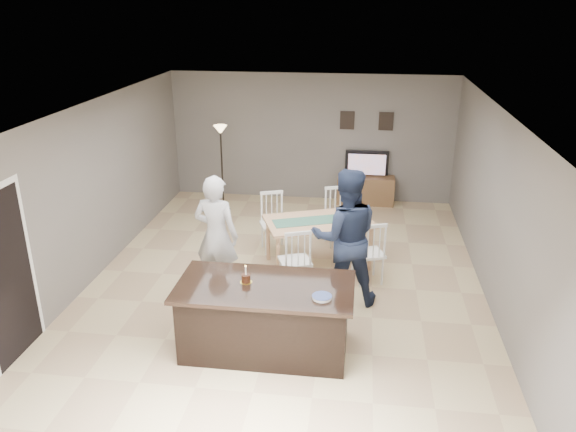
# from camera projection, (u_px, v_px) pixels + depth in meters

# --- Properties ---
(floor) EXTENTS (8.00, 8.00, 0.00)m
(floor) POSITION_uv_depth(u_px,v_px,m) (286.00, 282.00, 8.75)
(floor) COLOR #CFB785
(floor) RESTS_ON ground
(room_shell) EXTENTS (8.00, 8.00, 8.00)m
(room_shell) POSITION_uv_depth(u_px,v_px,m) (285.00, 179.00, 8.15)
(room_shell) COLOR slate
(room_shell) RESTS_ON floor
(kitchen_island) EXTENTS (2.15, 1.10, 0.90)m
(kitchen_island) POSITION_uv_depth(u_px,v_px,m) (266.00, 317.00, 6.93)
(kitchen_island) COLOR black
(kitchen_island) RESTS_ON floor
(tv_console) EXTENTS (1.20, 0.40, 0.60)m
(tv_console) POSITION_uv_depth(u_px,v_px,m) (365.00, 190.00, 11.98)
(tv_console) COLOR brown
(tv_console) RESTS_ON floor
(television) EXTENTS (0.91, 0.12, 0.53)m
(television) POSITION_uv_depth(u_px,v_px,m) (367.00, 164.00, 11.84)
(television) COLOR black
(television) RESTS_ON tv_console
(tv_screen_glow) EXTENTS (0.78, 0.00, 0.78)m
(tv_screen_glow) POSITION_uv_depth(u_px,v_px,m) (367.00, 165.00, 11.76)
(tv_screen_glow) COLOR orange
(tv_screen_glow) RESTS_ON tv_console
(picture_frames) EXTENTS (1.10, 0.02, 0.38)m
(picture_frames) POSITION_uv_depth(u_px,v_px,m) (367.00, 121.00, 11.65)
(picture_frames) COLOR black
(picture_frames) RESTS_ON room_shell
(doorway) EXTENTS (0.00, 2.10, 2.65)m
(doorway) POSITION_uv_depth(u_px,v_px,m) (5.00, 262.00, 6.55)
(doorway) COLOR black
(doorway) RESTS_ON floor
(woman) EXTENTS (0.73, 0.55, 1.83)m
(woman) POSITION_uv_depth(u_px,v_px,m) (216.00, 236.00, 8.13)
(woman) COLOR #BBBBC0
(woman) RESTS_ON floor
(man) EXTENTS (1.08, 0.90, 2.00)m
(man) POSITION_uv_depth(u_px,v_px,m) (345.00, 237.00, 7.86)
(man) COLOR #1B233B
(man) RESTS_ON floor
(birthday_cake) EXTENTS (0.15, 0.15, 0.23)m
(birthday_cake) POSITION_uv_depth(u_px,v_px,m) (246.00, 278.00, 6.82)
(birthday_cake) COLOR gold
(birthday_cake) RESTS_ON kitchen_island
(plate_stack) EXTENTS (0.23, 0.23, 0.04)m
(plate_stack) POSITION_uv_depth(u_px,v_px,m) (322.00, 297.00, 6.46)
(plate_stack) COLOR white
(plate_stack) RESTS_ON kitchen_island
(dining_table) EXTENTS (2.18, 2.35, 1.03)m
(dining_table) POSITION_uv_depth(u_px,v_px,m) (319.00, 228.00, 9.08)
(dining_table) COLOR tan
(dining_table) RESTS_ON floor
(floor_lamp) EXTENTS (0.27, 0.27, 1.79)m
(floor_lamp) POSITION_uv_depth(u_px,v_px,m) (221.00, 145.00, 11.19)
(floor_lamp) COLOR black
(floor_lamp) RESTS_ON floor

